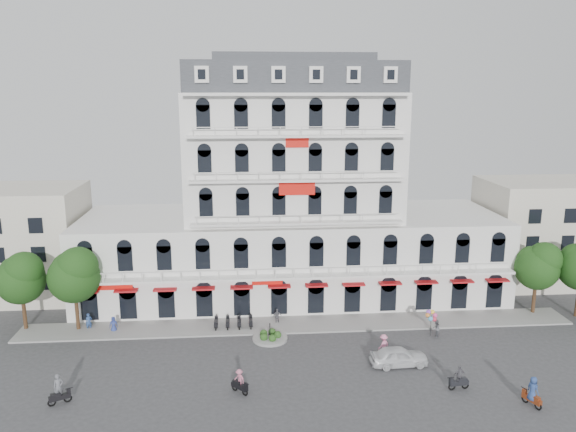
% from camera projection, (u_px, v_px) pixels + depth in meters
% --- Properties ---
extents(ground, '(120.00, 120.00, 0.00)m').
position_uv_depth(ground, '(310.00, 370.00, 45.56)').
color(ground, '#38383A').
rests_on(ground, ground).
extents(sidewalk, '(53.00, 4.00, 0.16)m').
position_uv_depth(sidewalk, '(299.00, 324.00, 54.30)').
color(sidewalk, gray).
rests_on(sidewalk, ground).
extents(main_building, '(45.00, 15.00, 25.80)m').
position_uv_depth(main_building, '(292.00, 206.00, 60.86)').
color(main_building, silver).
rests_on(main_building, ground).
extents(flank_building_west, '(14.00, 10.00, 12.00)m').
position_uv_depth(flank_building_west, '(17.00, 242.00, 61.34)').
color(flank_building_west, beige).
rests_on(flank_building_west, ground).
extents(flank_building_east, '(14.00, 10.00, 12.00)m').
position_uv_depth(flank_building_east, '(544.00, 231.00, 66.03)').
color(flank_building_east, beige).
rests_on(flank_building_east, ground).
extents(traffic_island, '(3.20, 3.20, 1.60)m').
position_uv_depth(traffic_island, '(270.00, 337.00, 51.11)').
color(traffic_island, gray).
rests_on(traffic_island, ground).
extents(parked_scooter_row, '(4.40, 1.80, 1.10)m').
position_uv_depth(parked_scooter_row, '(234.00, 328.00, 53.62)').
color(parked_scooter_row, black).
rests_on(parked_scooter_row, ground).
extents(tree_west_outer, '(4.50, 4.48, 7.76)m').
position_uv_depth(tree_west_outer, '(21.00, 276.00, 52.06)').
color(tree_west_outer, '#382314').
rests_on(tree_west_outer, ground).
extents(tree_west_inner, '(4.76, 4.76, 8.25)m').
position_uv_depth(tree_west_inner, '(74.00, 273.00, 51.89)').
color(tree_west_inner, '#382314').
rests_on(tree_west_inner, ground).
extents(tree_east_inner, '(4.40, 4.37, 7.57)m').
position_uv_depth(tree_east_inner, '(538.00, 265.00, 56.00)').
color(tree_east_inner, '#382314').
rests_on(tree_east_inner, ground).
extents(parked_car, '(4.83, 2.11, 1.62)m').
position_uv_depth(parked_car, '(399.00, 356.00, 46.23)').
color(parked_car, silver).
rests_on(parked_car, ground).
extents(rider_west, '(1.58, 0.98, 2.35)m').
position_uv_depth(rider_west, '(59.00, 390.00, 40.45)').
color(rider_west, black).
rests_on(rider_west, ground).
extents(rider_east, '(0.94, 1.60, 2.30)m').
position_uv_depth(rider_east, '(533.00, 391.00, 40.19)').
color(rider_east, maroon).
rests_on(rider_east, ground).
extents(rider_northeast, '(1.70, 0.52, 1.94)m').
position_uv_depth(rider_northeast, '(459.00, 378.00, 42.49)').
color(rider_northeast, black).
rests_on(rider_northeast, ground).
extents(rider_center, '(1.31, 1.31, 1.94)m').
position_uv_depth(rider_center, '(239.00, 381.00, 41.96)').
color(rider_center, black).
rests_on(rider_center, ground).
extents(pedestrian_left, '(0.84, 0.65, 1.52)m').
position_uv_depth(pedestrian_left, '(114.00, 324.00, 52.63)').
color(pedestrian_left, navy).
rests_on(pedestrian_left, ground).
extents(pedestrian_mid, '(0.96, 0.55, 1.53)m').
position_uv_depth(pedestrian_mid, '(277.00, 316.00, 54.46)').
color(pedestrian_mid, slate).
rests_on(pedestrian_mid, ground).
extents(pedestrian_right, '(1.35, 1.23, 1.82)m').
position_uv_depth(pedestrian_right, '(384.00, 345.00, 48.14)').
color(pedestrian_right, pink).
rests_on(pedestrian_right, ground).
extents(pedestrian_far, '(0.71, 0.61, 1.64)m').
position_uv_depth(pedestrian_far, '(89.00, 322.00, 53.06)').
color(pedestrian_far, navy).
rests_on(pedestrian_far, ground).
extents(balloon_vendor, '(1.47, 1.34, 2.45)m').
position_uv_depth(balloon_vendor, '(434.00, 324.00, 51.56)').
color(balloon_vendor, slate).
rests_on(balloon_vendor, ground).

